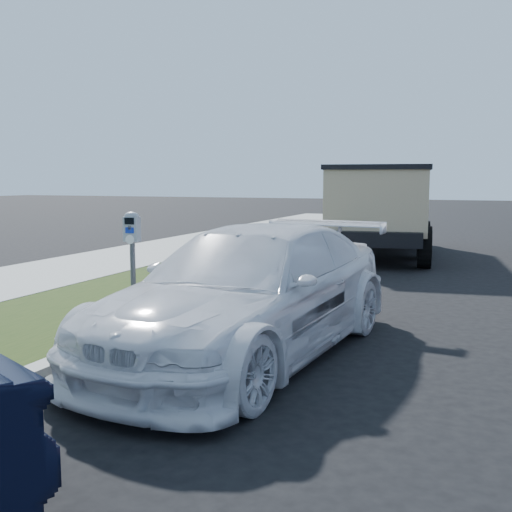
% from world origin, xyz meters
% --- Properties ---
extents(ground, '(120.00, 120.00, 0.00)m').
position_xyz_m(ground, '(0.00, 0.00, 0.00)').
color(ground, black).
rests_on(ground, ground).
extents(streetside, '(6.12, 50.00, 0.15)m').
position_xyz_m(streetside, '(-5.57, 2.00, 0.07)').
color(streetside, gray).
rests_on(streetside, ground).
extents(parking_meter, '(0.23, 0.17, 1.55)m').
position_xyz_m(parking_meter, '(-2.67, -0.33, 1.27)').
color(parking_meter, '#3F4247').
rests_on(parking_meter, ground).
extents(white_wagon, '(2.74, 5.55, 1.55)m').
position_xyz_m(white_wagon, '(-0.86, -0.54, 0.78)').
color(white_wagon, white).
rests_on(white_wagon, ground).
extents(dump_truck, '(3.35, 6.89, 2.60)m').
position_xyz_m(dump_truck, '(-1.18, 10.18, 1.46)').
color(dump_truck, black).
rests_on(dump_truck, ground).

